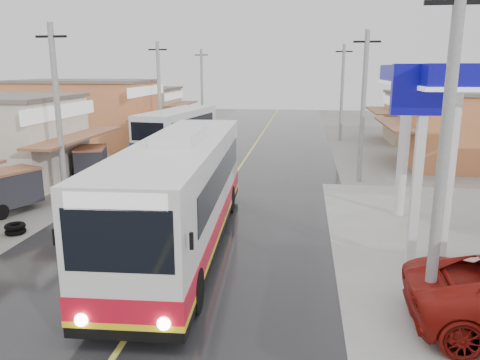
{
  "coord_description": "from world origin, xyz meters",
  "views": [
    {
      "loc": [
        3.91,
        -10.69,
        6.09
      ],
      "look_at": [
        1.37,
        7.85,
        1.59
      ],
      "focal_mm": 35.0,
      "sensor_mm": 36.0,
      "label": 1
    }
  ],
  "objects_px": {
    "coach_bus": "(182,192)",
    "cyclist": "(129,196)",
    "second_bus": "(178,131)",
    "tricycle_near": "(11,188)",
    "tricycle_far": "(91,162)",
    "tyre_stack": "(15,229)"
  },
  "relations": [
    {
      "from": "coach_bus",
      "to": "cyclist",
      "type": "bearing_deg",
      "value": 128.96
    },
    {
      "from": "cyclist",
      "to": "second_bus",
      "type": "bearing_deg",
      "value": 92.71
    },
    {
      "from": "coach_bus",
      "to": "tricycle_near",
      "type": "distance_m",
      "value": 8.95
    },
    {
      "from": "cyclist",
      "to": "tricycle_near",
      "type": "bearing_deg",
      "value": -173.97
    },
    {
      "from": "cyclist",
      "to": "tricycle_near",
      "type": "xyz_separation_m",
      "value": [
        -5.0,
        -0.85,
        0.39
      ]
    },
    {
      "from": "cyclist",
      "to": "tricycle_near",
      "type": "relative_size",
      "value": 0.72
    },
    {
      "from": "tricycle_far",
      "to": "tyre_stack",
      "type": "relative_size",
      "value": 3.47
    },
    {
      "from": "second_bus",
      "to": "cyclist",
      "type": "relative_size",
      "value": 4.82
    },
    {
      "from": "coach_bus",
      "to": "cyclist",
      "type": "height_order",
      "value": "coach_bus"
    },
    {
      "from": "second_bus",
      "to": "tyre_stack",
      "type": "xyz_separation_m",
      "value": [
        -1.69,
        -17.11,
        -1.51
      ]
    },
    {
      "from": "coach_bus",
      "to": "second_bus",
      "type": "distance_m",
      "value": 18.14
    },
    {
      "from": "tricycle_near",
      "to": "tricycle_far",
      "type": "height_order",
      "value": "tricycle_far"
    },
    {
      "from": "second_bus",
      "to": "tricycle_far",
      "type": "relative_size",
      "value": 3.7
    },
    {
      "from": "coach_bus",
      "to": "tricycle_far",
      "type": "bearing_deg",
      "value": 127.56
    },
    {
      "from": "tricycle_near",
      "to": "second_bus",
      "type": "bearing_deg",
      "value": 98.84
    },
    {
      "from": "tricycle_far",
      "to": "tyre_stack",
      "type": "height_order",
      "value": "tricycle_far"
    },
    {
      "from": "coach_bus",
      "to": "tricycle_far",
      "type": "distance_m",
      "value": 11.48
    },
    {
      "from": "second_bus",
      "to": "tricycle_near",
      "type": "distance_m",
      "value": 14.94
    },
    {
      "from": "coach_bus",
      "to": "tyre_stack",
      "type": "distance_m",
      "value": 6.84
    },
    {
      "from": "cyclist",
      "to": "tyre_stack",
      "type": "relative_size",
      "value": 2.67
    },
    {
      "from": "tricycle_far",
      "to": "tyre_stack",
      "type": "xyz_separation_m",
      "value": [
        0.84,
        -8.36,
        -0.89
      ]
    },
    {
      "from": "second_bus",
      "to": "tyre_stack",
      "type": "height_order",
      "value": "second_bus"
    }
  ]
}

